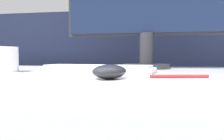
{
  "coord_description": "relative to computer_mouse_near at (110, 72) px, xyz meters",
  "views": [
    {
      "loc": [
        0.07,
        -0.67,
        0.81
      ],
      "look_at": [
        -0.02,
        -0.15,
        0.78
      ],
      "focal_mm": 35.0,
      "sensor_mm": 36.0,
      "label": 1
    }
  ],
  "objects": [
    {
      "name": "mug",
      "position": [
        -0.39,
        0.16,
        0.03
      ],
      "size": [
        0.09,
        0.09,
        0.08
      ],
      "color": "white",
      "rests_on": "desk"
    },
    {
      "name": "keyboard",
      "position": [
        -0.08,
        0.2,
        -0.0
      ],
      "size": [
        0.38,
        0.17,
        0.02
      ],
      "rotation": [
        0.0,
        0.0,
        -0.16
      ],
      "color": "white",
      "rests_on": "desk"
    },
    {
      "name": "computer_mouse_near",
      "position": [
        0.0,
        0.0,
        0.0
      ],
      "size": [
        0.1,
        0.12,
        0.03
      ],
      "rotation": [
        0.0,
        0.0,
        -0.26
      ],
      "color": "#232328",
      "rests_on": "desk"
    },
    {
      "name": "pen",
      "position": [
        0.16,
        0.04,
        -0.01
      ],
      "size": [
        0.14,
        0.04,
        0.01
      ],
      "rotation": [
        0.0,
        0.0,
        0.2
      ],
      "color": "red",
      "rests_on": "desk"
    },
    {
      "name": "partition_panel",
      "position": [
        0.02,
        0.81,
        -0.23
      ],
      "size": [
        5.0,
        0.03,
        1.09
      ],
      "color": "black",
      "rests_on": "ground_plane"
    }
  ]
}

